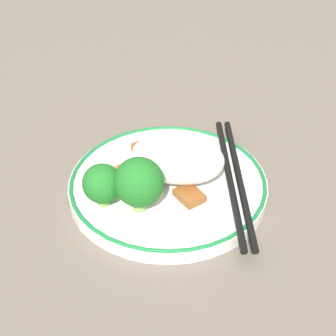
% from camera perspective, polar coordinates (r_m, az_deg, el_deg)
% --- Properties ---
extents(ground_plane, '(3.00, 3.00, 0.00)m').
position_cam_1_polar(ground_plane, '(0.67, 0.00, -2.43)').
color(ground_plane, '#665B51').
extents(plate, '(0.23, 0.23, 0.02)m').
position_cam_1_polar(plate, '(0.66, 0.00, -1.78)').
color(plate, white).
rests_on(plate, ground_plane).
extents(rice_mound, '(0.11, 0.07, 0.06)m').
position_cam_1_polar(rice_mound, '(0.65, 1.00, 0.99)').
color(rice_mound, white).
rests_on(rice_mound, plate).
extents(broccoli_back_left, '(0.04, 0.04, 0.05)m').
position_cam_1_polar(broccoli_back_left, '(0.62, -6.70, -1.61)').
color(broccoli_back_left, '#7FB756').
rests_on(broccoli_back_left, plate).
extents(broccoli_back_center, '(0.05, 0.05, 0.07)m').
position_cam_1_polar(broccoli_back_center, '(0.60, -2.96, -1.47)').
color(broccoli_back_center, '#7FB756').
rests_on(broccoli_back_center, plate).
extents(meat_near_front, '(0.03, 0.03, 0.01)m').
position_cam_1_polar(meat_near_front, '(0.70, -2.40, 1.91)').
color(meat_near_front, brown).
rests_on(meat_near_front, plate).
extents(meat_near_left, '(0.04, 0.04, 0.01)m').
position_cam_1_polar(meat_near_left, '(0.69, 0.46, 1.21)').
color(meat_near_left, brown).
rests_on(meat_near_left, plate).
extents(meat_near_right, '(0.04, 0.04, 0.01)m').
position_cam_1_polar(meat_near_right, '(0.66, -5.36, -0.73)').
color(meat_near_right, '#9E6633').
rests_on(meat_near_right, plate).
extents(meat_near_back, '(0.04, 0.04, 0.01)m').
position_cam_1_polar(meat_near_back, '(0.63, 2.20, -2.81)').
color(meat_near_back, brown).
rests_on(meat_near_back, plate).
extents(chopsticks, '(0.07, 0.23, 0.01)m').
position_cam_1_polar(chopsticks, '(0.66, 6.77, -1.10)').
color(chopsticks, black).
rests_on(chopsticks, plate).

